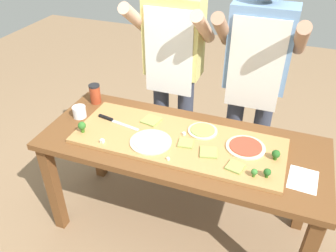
{
  "coord_description": "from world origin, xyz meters",
  "views": [
    {
      "loc": [
        0.49,
        -1.57,
        2.0
      ],
      "look_at": [
        -0.09,
        0.01,
        0.84
      ],
      "focal_mm": 36.57,
      "sensor_mm": 36.0,
      "label": 1
    }
  ],
  "objects_px": {
    "cheese_crumble_b": "(102,141)",
    "pizza_whole_white_garlic": "(151,142)",
    "pizza_slice_center": "(186,143)",
    "flour_cup": "(79,112)",
    "prep_table": "(181,155)",
    "broccoli_floret_center_left": "(267,172)",
    "sauce_jar": "(95,94)",
    "broccoli_floret_center_right": "(82,126)",
    "pizza_slice_near_left": "(235,167)",
    "cook_right": "(256,73)",
    "pizza_whole_pesto_green": "(203,131)",
    "recipe_note": "(303,179)",
    "cheese_crumble_a": "(183,134)",
    "chefs_knife": "(113,120)",
    "pizza_slice_near_right": "(151,120)",
    "broccoli_floret_front_mid": "(254,172)",
    "pizza_slice_far_left": "(208,152)",
    "cheese_crumble_c": "(168,159)",
    "cook_left": "(173,61)",
    "pizza_whole_tomato_red": "(246,147)",
    "broccoli_floret_front_right": "(276,155)"
  },
  "relations": [
    {
      "from": "cheese_crumble_b",
      "to": "pizza_whole_white_garlic",
      "type": "bearing_deg",
      "value": 20.14
    },
    {
      "from": "pizza_slice_center",
      "to": "flour_cup",
      "type": "relative_size",
      "value": 0.97
    },
    {
      "from": "prep_table",
      "to": "cheese_crumble_b",
      "type": "distance_m",
      "value": 0.49
    },
    {
      "from": "broccoli_floret_center_left",
      "to": "sauce_jar",
      "type": "xyz_separation_m",
      "value": [
        -1.23,
        0.39,
        0.02
      ]
    },
    {
      "from": "pizza_whole_white_garlic",
      "to": "broccoli_floret_center_right",
      "type": "distance_m",
      "value": 0.44
    },
    {
      "from": "pizza_slice_near_left",
      "to": "cook_right",
      "type": "relative_size",
      "value": 0.05
    },
    {
      "from": "pizza_whole_pesto_green",
      "to": "pizza_slice_near_left",
      "type": "height_order",
      "value": "pizza_whole_pesto_green"
    },
    {
      "from": "sauce_jar",
      "to": "flour_cup",
      "type": "bearing_deg",
      "value": -91.49
    },
    {
      "from": "recipe_note",
      "to": "cheese_crumble_a",
      "type": "bearing_deg",
      "value": 169.23
    },
    {
      "from": "prep_table",
      "to": "chefs_knife",
      "type": "height_order",
      "value": "chefs_knife"
    },
    {
      "from": "pizza_slice_center",
      "to": "prep_table",
      "type": "bearing_deg",
      "value": 134.02
    },
    {
      "from": "flour_cup",
      "to": "pizza_slice_near_right",
      "type": "bearing_deg",
      "value": 10.13
    },
    {
      "from": "pizza_whole_white_garlic",
      "to": "broccoli_floret_center_left",
      "type": "bearing_deg",
      "value": -5.36
    },
    {
      "from": "cheese_crumble_a",
      "to": "recipe_note",
      "type": "relative_size",
      "value": 0.09
    },
    {
      "from": "pizza_slice_near_right",
      "to": "broccoli_floret_front_mid",
      "type": "distance_m",
      "value": 0.76
    },
    {
      "from": "pizza_whole_pesto_green",
      "to": "pizza_slice_center",
      "type": "height_order",
      "value": "pizza_whole_pesto_green"
    },
    {
      "from": "broccoli_floret_center_left",
      "to": "cheese_crumble_b",
      "type": "relative_size",
      "value": 2.49
    },
    {
      "from": "pizza_slice_far_left",
      "to": "cheese_crumble_c",
      "type": "bearing_deg",
      "value": -145.41
    },
    {
      "from": "pizza_slice_center",
      "to": "flour_cup",
      "type": "distance_m",
      "value": 0.76
    },
    {
      "from": "broccoli_floret_center_right",
      "to": "cheese_crumble_a",
      "type": "height_order",
      "value": "broccoli_floret_center_right"
    },
    {
      "from": "chefs_knife",
      "to": "cook_left",
      "type": "xyz_separation_m",
      "value": [
        0.21,
        0.55,
        0.21
      ]
    },
    {
      "from": "pizza_slice_near_right",
      "to": "pizza_whole_tomato_red",
      "type": "bearing_deg",
      "value": -6.34
    },
    {
      "from": "cook_left",
      "to": "chefs_knife",
      "type": "bearing_deg",
      "value": -111.18
    },
    {
      "from": "pizza_whole_pesto_green",
      "to": "pizza_slice_center",
      "type": "distance_m",
      "value": 0.17
    },
    {
      "from": "broccoli_floret_front_mid",
      "to": "broccoli_floret_front_right",
      "type": "height_order",
      "value": "broccoli_floret_front_right"
    },
    {
      "from": "pizza_whole_pesto_green",
      "to": "broccoli_floret_front_right",
      "type": "height_order",
      "value": "broccoli_floret_front_right"
    },
    {
      "from": "pizza_slice_center",
      "to": "recipe_note",
      "type": "bearing_deg",
      "value": -4.48
    },
    {
      "from": "pizza_slice_near_right",
      "to": "broccoli_floret_center_right",
      "type": "xyz_separation_m",
      "value": [
        -0.35,
        -0.26,
        0.04
      ]
    },
    {
      "from": "pizza_slice_center",
      "to": "cheese_crumble_c",
      "type": "bearing_deg",
      "value": -105.54
    },
    {
      "from": "pizza_whole_white_garlic",
      "to": "cheese_crumble_a",
      "type": "distance_m",
      "value": 0.21
    },
    {
      "from": "prep_table",
      "to": "broccoli_floret_center_right",
      "type": "height_order",
      "value": "broccoli_floret_center_right"
    },
    {
      "from": "prep_table",
      "to": "broccoli_floret_center_left",
      "type": "distance_m",
      "value": 0.56
    },
    {
      "from": "pizza_slice_center",
      "to": "cheese_crumble_b",
      "type": "bearing_deg",
      "value": -161.32
    },
    {
      "from": "recipe_note",
      "to": "cook_right",
      "type": "height_order",
      "value": "cook_right"
    },
    {
      "from": "pizza_slice_near_left",
      "to": "cheese_crumble_c",
      "type": "relative_size",
      "value": 5.94
    },
    {
      "from": "chefs_knife",
      "to": "broccoli_floret_center_left",
      "type": "relative_size",
      "value": 5.74
    },
    {
      "from": "pizza_slice_near_right",
      "to": "cheese_crumble_a",
      "type": "distance_m",
      "value": 0.25
    },
    {
      "from": "flour_cup",
      "to": "cook_left",
      "type": "xyz_separation_m",
      "value": [
        0.46,
        0.55,
        0.21
      ]
    },
    {
      "from": "pizza_slice_near_left",
      "to": "pizza_whole_white_garlic",
      "type": "bearing_deg",
      "value": 174.68
    },
    {
      "from": "pizza_slice_near_right",
      "to": "pizza_slice_near_left",
      "type": "xyz_separation_m",
      "value": [
        0.59,
        -0.26,
        0.0
      ]
    },
    {
      "from": "pizza_slice_near_left",
      "to": "flour_cup",
      "type": "xyz_separation_m",
      "value": [
        -1.07,
        0.17,
        0.01
      ]
    },
    {
      "from": "chefs_knife",
      "to": "cheese_crumble_c",
      "type": "distance_m",
      "value": 0.52
    },
    {
      "from": "pizza_slice_center",
      "to": "pizza_slice_far_left",
      "type": "height_order",
      "value": "same"
    },
    {
      "from": "cheese_crumble_c",
      "to": "pizza_whole_white_garlic",
      "type": "bearing_deg",
      "value": 143.29
    },
    {
      "from": "pizza_whole_tomato_red",
      "to": "broccoli_floret_front_mid",
      "type": "height_order",
      "value": "broccoli_floret_front_mid"
    },
    {
      "from": "pizza_slice_near_left",
      "to": "broccoli_floret_center_right",
      "type": "xyz_separation_m",
      "value": [
        -0.94,
        0.0,
        0.04
      ]
    },
    {
      "from": "pizza_slice_far_left",
      "to": "pizza_whole_tomato_red",
      "type": "bearing_deg",
      "value": 32.62
    },
    {
      "from": "pizza_whole_tomato_red",
      "to": "pizza_whole_pesto_green",
      "type": "xyz_separation_m",
      "value": [
        -0.28,
        0.07,
        -0.0
      ]
    },
    {
      "from": "chefs_knife",
      "to": "sauce_jar",
      "type": "height_order",
      "value": "sauce_jar"
    },
    {
      "from": "broccoli_floret_center_right",
      "to": "cheese_crumble_b",
      "type": "height_order",
      "value": "broccoli_floret_center_right"
    }
  ]
}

